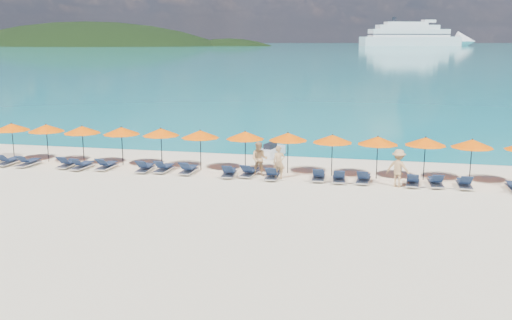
# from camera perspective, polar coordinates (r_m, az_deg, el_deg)

# --- Properties ---
(ground) EXTENTS (1400.00, 1400.00, 0.00)m
(ground) POSITION_cam_1_polar(r_m,az_deg,el_deg) (26.06, -1.40, -3.93)
(ground) COLOR beige
(sea) EXTENTS (1600.00, 1300.00, 0.01)m
(sea) POSITION_cam_1_polar(r_m,az_deg,el_deg) (684.41, 11.96, 11.16)
(sea) COLOR #1FA9B2
(sea) RESTS_ON ground
(headland_main) EXTENTS (374.00, 242.00, 126.50)m
(headland_main) POSITION_cam_1_polar(r_m,az_deg,el_deg) (643.52, -16.34, 7.51)
(headland_main) COLOR black
(headland_main) RESTS_ON ground
(headland_small) EXTENTS (162.00, 126.00, 85.50)m
(headland_small) POSITION_cam_1_polar(r_m,az_deg,el_deg) (606.26, -2.74, 8.01)
(headland_small) COLOR black
(headland_small) RESTS_ON ground
(cruise_ship) EXTENTS (122.23, 64.64, 34.48)m
(cruise_ship) POSITION_cam_1_polar(r_m,az_deg,el_deg) (619.99, 16.14, 11.72)
(cruise_ship) COLOR silver
(cruise_ship) RESTS_ON ground
(jetski) EXTENTS (1.41, 2.51, 0.84)m
(jetski) POSITION_cam_1_polar(r_m,az_deg,el_deg) (35.29, 1.54, 0.89)
(jetski) COLOR silver
(jetski) RESTS_ON ground
(beachgoer_a) EXTENTS (0.73, 0.60, 1.72)m
(beachgoer_a) POSITION_cam_1_polar(r_m,az_deg,el_deg) (29.67, 2.30, -0.24)
(beachgoer_a) COLOR tan
(beachgoer_a) RESTS_ON ground
(beachgoer_b) EXTENTS (0.90, 0.53, 1.84)m
(beachgoer_b) POSITION_cam_1_polar(r_m,az_deg,el_deg) (30.18, 0.35, 0.09)
(beachgoer_b) COLOR tan
(beachgoer_b) RESTS_ON ground
(beachgoer_c) EXTENTS (1.34, 0.99, 1.88)m
(beachgoer_c) POSITION_cam_1_polar(r_m,az_deg,el_deg) (28.84, 14.06, -0.79)
(beachgoer_c) COLOR tan
(beachgoer_c) RESTS_ON ground
(umbrella_0) EXTENTS (2.10, 2.10, 2.28)m
(umbrella_0) POSITION_cam_1_polar(r_m,az_deg,el_deg) (37.00, -23.25, 3.06)
(umbrella_0) COLOR black
(umbrella_0) RESTS_ON ground
(umbrella_1) EXTENTS (2.10, 2.10, 2.28)m
(umbrella_1) POSITION_cam_1_polar(r_m,az_deg,el_deg) (35.78, -20.24, 3.02)
(umbrella_1) COLOR black
(umbrella_1) RESTS_ON ground
(umbrella_2) EXTENTS (2.10, 2.10, 2.28)m
(umbrella_2) POSITION_cam_1_polar(r_m,az_deg,el_deg) (34.46, -17.00, 2.91)
(umbrella_2) COLOR black
(umbrella_2) RESTS_ON ground
(umbrella_3) EXTENTS (2.10, 2.10, 2.28)m
(umbrella_3) POSITION_cam_1_polar(r_m,az_deg,el_deg) (33.46, -13.31, 2.86)
(umbrella_3) COLOR black
(umbrella_3) RESTS_ON ground
(umbrella_4) EXTENTS (2.10, 2.10, 2.28)m
(umbrella_4) POSITION_cam_1_polar(r_m,az_deg,el_deg) (32.58, -9.49, 2.78)
(umbrella_4) COLOR black
(umbrella_4) RESTS_ON ground
(umbrella_5) EXTENTS (2.10, 2.10, 2.28)m
(umbrella_5) POSITION_cam_1_polar(r_m,az_deg,el_deg) (31.58, -5.60, 2.59)
(umbrella_5) COLOR black
(umbrella_5) RESTS_ON ground
(umbrella_6) EXTENTS (2.10, 2.10, 2.28)m
(umbrella_6) POSITION_cam_1_polar(r_m,az_deg,el_deg) (31.04, -1.09, 2.49)
(umbrella_6) COLOR black
(umbrella_6) RESTS_ON ground
(umbrella_7) EXTENTS (2.10, 2.10, 2.28)m
(umbrella_7) POSITION_cam_1_polar(r_m,az_deg,el_deg) (30.65, 3.22, 2.35)
(umbrella_7) COLOR black
(umbrella_7) RESTS_ON ground
(umbrella_8) EXTENTS (2.10, 2.10, 2.28)m
(umbrella_8) POSITION_cam_1_polar(r_m,az_deg,el_deg) (30.23, 7.65, 2.12)
(umbrella_8) COLOR black
(umbrella_8) RESTS_ON ground
(umbrella_9) EXTENTS (2.10, 2.10, 2.28)m
(umbrella_9) POSITION_cam_1_polar(r_m,az_deg,el_deg) (30.09, 12.09, 1.92)
(umbrella_9) COLOR black
(umbrella_9) RESTS_ON ground
(umbrella_10) EXTENTS (2.10, 2.10, 2.28)m
(umbrella_10) POSITION_cam_1_polar(r_m,az_deg,el_deg) (30.44, 16.60, 1.80)
(umbrella_10) COLOR black
(umbrella_10) RESTS_ON ground
(umbrella_11) EXTENTS (2.10, 2.10, 2.28)m
(umbrella_11) POSITION_cam_1_polar(r_m,az_deg,el_deg) (30.58, 20.81, 1.55)
(umbrella_11) COLOR black
(umbrella_11) RESTS_ON ground
(lounger_1) EXTENTS (0.62, 1.70, 0.66)m
(lounger_1) POSITION_cam_1_polar(r_m,az_deg,el_deg) (35.92, -23.52, -0.10)
(lounger_1) COLOR silver
(lounger_1) RESTS_ON ground
(lounger_2) EXTENTS (0.73, 1.74, 0.66)m
(lounger_2) POSITION_cam_1_polar(r_m,az_deg,el_deg) (35.17, -21.81, -0.20)
(lounger_2) COLOR silver
(lounger_2) RESTS_ON ground
(lounger_3) EXTENTS (0.66, 1.71, 0.66)m
(lounger_3) POSITION_cam_1_polar(r_m,az_deg,el_deg) (34.07, -18.30, -0.32)
(lounger_3) COLOR silver
(lounger_3) RESTS_ON ground
(lounger_4) EXTENTS (0.75, 1.74, 0.66)m
(lounger_4) POSITION_cam_1_polar(r_m,az_deg,el_deg) (33.36, -17.01, -0.49)
(lounger_4) COLOR silver
(lounger_4) RESTS_ON ground
(lounger_5) EXTENTS (0.70, 1.73, 0.66)m
(lounger_5) POSITION_cam_1_polar(r_m,az_deg,el_deg) (32.94, -14.73, -0.51)
(lounger_5) COLOR silver
(lounger_5) RESTS_ON ground
(lounger_6) EXTENTS (0.70, 1.73, 0.66)m
(lounger_6) POSITION_cam_1_polar(r_m,az_deg,el_deg) (31.91, -11.03, -0.74)
(lounger_6) COLOR silver
(lounger_6) RESTS_ON ground
(lounger_7) EXTENTS (0.72, 1.73, 0.66)m
(lounger_7) POSITION_cam_1_polar(r_m,az_deg,el_deg) (31.65, -9.19, -0.77)
(lounger_7) COLOR silver
(lounger_7) RESTS_ON ground
(lounger_8) EXTENTS (0.65, 1.71, 0.66)m
(lounger_8) POSITION_cam_1_polar(r_m,az_deg,el_deg) (31.09, -6.78, -0.93)
(lounger_8) COLOR silver
(lounger_8) RESTS_ON ground
(lounger_9) EXTENTS (0.79, 1.75, 0.66)m
(lounger_9) POSITION_cam_1_polar(r_m,az_deg,el_deg) (30.21, -2.71, -1.24)
(lounger_9) COLOR silver
(lounger_9) RESTS_ON ground
(lounger_10) EXTENTS (0.78, 1.75, 0.66)m
(lounger_10) POSITION_cam_1_polar(r_m,az_deg,el_deg) (30.27, -0.67, -1.20)
(lounger_10) COLOR silver
(lounger_10) RESTS_ON ground
(lounger_11) EXTENTS (0.67, 1.72, 0.66)m
(lounger_11) POSITION_cam_1_polar(r_m,az_deg,el_deg) (29.68, 1.66, -1.47)
(lounger_11) COLOR silver
(lounger_11) RESTS_ON ground
(lounger_12) EXTENTS (0.71, 1.73, 0.66)m
(lounger_12) POSITION_cam_1_polar(r_m,az_deg,el_deg) (29.59, 6.28, -1.58)
(lounger_12) COLOR silver
(lounger_12) RESTS_ON ground
(lounger_13) EXTENTS (0.76, 1.75, 0.66)m
(lounger_13) POSITION_cam_1_polar(r_m,az_deg,el_deg) (29.39, 8.29, -1.73)
(lounger_13) COLOR silver
(lounger_13) RESTS_ON ground
(lounger_14) EXTENTS (0.74, 1.74, 0.66)m
(lounger_14) POSITION_cam_1_polar(r_m,az_deg,el_deg) (29.40, 10.70, -1.81)
(lounger_14) COLOR silver
(lounger_14) RESTS_ON ground
(lounger_15) EXTENTS (0.74, 1.74, 0.66)m
(lounger_15) POSITION_cam_1_polar(r_m,az_deg,el_deg) (29.37, 15.42, -2.05)
(lounger_15) COLOR silver
(lounger_15) RESTS_ON ground
(lounger_16) EXTENTS (0.71, 1.73, 0.66)m
(lounger_16) POSITION_cam_1_polar(r_m,az_deg,el_deg) (29.57, 17.53, -2.09)
(lounger_16) COLOR silver
(lounger_16) RESTS_ON ground
(lounger_17) EXTENTS (0.63, 1.70, 0.66)m
(lounger_17) POSITION_cam_1_polar(r_m,az_deg,el_deg) (29.73, 20.11, -2.19)
(lounger_17) COLOR silver
(lounger_17) RESTS_ON ground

